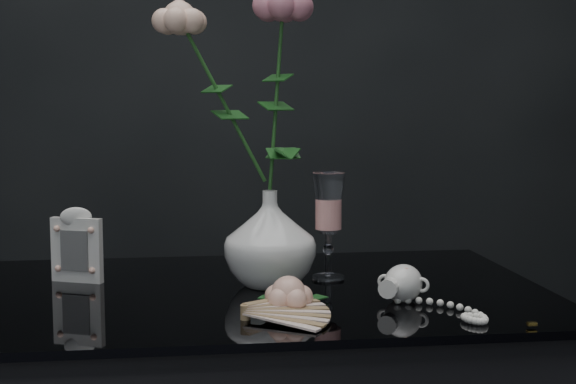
{
  "coord_description": "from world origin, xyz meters",
  "views": [
    {
      "loc": [
        -0.05,
        -1.19,
        1.05
      ],
      "look_at": [
        0.11,
        0.0,
        0.92
      ],
      "focal_mm": 50.0,
      "sensor_mm": 36.0,
      "label": 1
    }
  ],
  "objects": [
    {
      "name": "vase",
      "position": [
        0.09,
        0.07,
        0.84
      ],
      "size": [
        0.16,
        0.16,
        0.15
      ],
      "primitive_type": "imported",
      "rotation": [
        0.0,
        0.0,
        0.09
      ],
      "color": "white",
      "rests_on": "table"
    },
    {
      "name": "wine_glass",
      "position": [
        0.19,
        0.11,
        0.85
      ],
      "size": [
        0.07,
        0.07,
        0.18
      ],
      "primitive_type": null,
      "rotation": [
        0.0,
        0.0,
        -0.37
      ],
      "color": "white",
      "rests_on": "table"
    },
    {
      "name": "picture_frame",
      "position": [
        -0.22,
        0.14,
        0.82
      ],
      "size": [
        0.11,
        0.1,
        0.12
      ],
      "primitive_type": null,
      "rotation": [
        0.0,
        0.0,
        -0.4
      ],
      "color": "silver",
      "rests_on": "table"
    },
    {
      "name": "paper_fan",
      "position": [
        0.03,
        -0.13,
        0.77
      ],
      "size": [
        0.27,
        0.24,
        0.02
      ],
      "primitive_type": null,
      "rotation": [
        0.0,
        0.0,
        -0.27
      ],
      "color": "beige",
      "rests_on": "table"
    },
    {
      "name": "loose_rose",
      "position": [
        0.1,
        -0.1,
        0.79
      ],
      "size": [
        0.13,
        0.16,
        0.05
      ],
      "primitive_type": null,
      "rotation": [
        0.0,
        0.0,
        0.1
      ],
      "color": "#E7AC95",
      "rests_on": "table"
    },
    {
      "name": "pearl_jar",
      "position": [
        0.28,
        -0.05,
        0.79
      ],
      "size": [
        0.27,
        0.27,
        0.06
      ],
      "primitive_type": null,
      "rotation": [
        0.0,
        0.0,
        -0.54
      ],
      "color": "white",
      "rests_on": "table"
    },
    {
      "name": "roses",
      "position": [
        0.06,
        0.07,
        1.09
      ],
      "size": [
        0.24,
        0.12,
        0.38
      ],
      "color": "#FFBEA1",
      "rests_on": "vase"
    }
  ]
}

